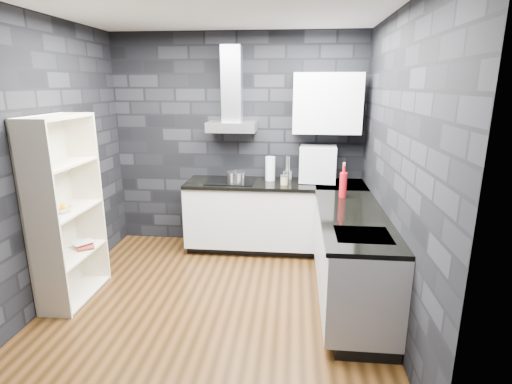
% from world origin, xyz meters
% --- Properties ---
extents(ground, '(3.20, 3.20, 0.00)m').
position_xyz_m(ground, '(0.00, 0.00, 0.00)').
color(ground, '#492C12').
extents(ceiling, '(3.20, 3.20, 0.00)m').
position_xyz_m(ceiling, '(0.00, 0.00, 2.70)').
color(ceiling, white).
extents(wall_back, '(3.20, 0.05, 2.70)m').
position_xyz_m(wall_back, '(0.00, 1.62, 1.35)').
color(wall_back, black).
rests_on(wall_back, ground).
extents(wall_front, '(3.20, 0.05, 2.70)m').
position_xyz_m(wall_front, '(0.00, -1.62, 1.35)').
color(wall_front, black).
rests_on(wall_front, ground).
extents(wall_left, '(0.05, 3.20, 2.70)m').
position_xyz_m(wall_left, '(-1.62, 0.00, 1.35)').
color(wall_left, black).
rests_on(wall_left, ground).
extents(wall_right, '(0.05, 3.20, 2.70)m').
position_xyz_m(wall_right, '(1.62, 0.00, 1.35)').
color(wall_right, black).
rests_on(wall_right, ground).
extents(toekick_back, '(2.18, 0.50, 0.10)m').
position_xyz_m(toekick_back, '(0.50, 1.34, 0.05)').
color(toekick_back, black).
rests_on(toekick_back, ground).
extents(toekick_right, '(0.50, 1.78, 0.10)m').
position_xyz_m(toekick_right, '(1.34, 0.10, 0.05)').
color(toekick_right, black).
rests_on(toekick_right, ground).
extents(counter_back_cab, '(2.20, 0.60, 0.76)m').
position_xyz_m(counter_back_cab, '(0.50, 1.30, 0.48)').
color(counter_back_cab, silver).
rests_on(counter_back_cab, ground).
extents(counter_right_cab, '(0.60, 1.80, 0.76)m').
position_xyz_m(counter_right_cab, '(1.30, 0.10, 0.48)').
color(counter_right_cab, silver).
rests_on(counter_right_cab, ground).
extents(counter_back_top, '(2.20, 0.62, 0.04)m').
position_xyz_m(counter_back_top, '(0.50, 1.29, 0.88)').
color(counter_back_top, black).
rests_on(counter_back_top, counter_back_cab).
extents(counter_right_top, '(0.62, 1.80, 0.04)m').
position_xyz_m(counter_right_top, '(1.29, 0.10, 0.88)').
color(counter_right_top, black).
rests_on(counter_right_top, counter_right_cab).
extents(counter_corner_top, '(0.62, 0.62, 0.04)m').
position_xyz_m(counter_corner_top, '(1.30, 1.30, 0.88)').
color(counter_corner_top, black).
rests_on(counter_corner_top, counter_right_cab).
extents(hood_body, '(0.60, 0.34, 0.12)m').
position_xyz_m(hood_body, '(-0.05, 1.43, 1.56)').
color(hood_body, silver).
rests_on(hood_body, wall_back).
extents(hood_chimney, '(0.24, 0.20, 0.90)m').
position_xyz_m(hood_chimney, '(-0.05, 1.50, 2.07)').
color(hood_chimney, silver).
rests_on(hood_chimney, hood_body).
extents(upper_cabinet, '(0.80, 0.35, 0.70)m').
position_xyz_m(upper_cabinet, '(1.10, 1.43, 1.85)').
color(upper_cabinet, silver).
rests_on(upper_cabinet, wall_back).
extents(cooktop, '(0.58, 0.50, 0.01)m').
position_xyz_m(cooktop, '(-0.05, 1.30, 0.91)').
color(cooktop, black).
rests_on(cooktop, counter_back_top).
extents(sink_rim, '(0.44, 0.40, 0.01)m').
position_xyz_m(sink_rim, '(1.30, -0.40, 0.89)').
color(sink_rim, silver).
rests_on(sink_rim, counter_right_top).
extents(pot, '(0.25, 0.25, 0.12)m').
position_xyz_m(pot, '(0.03, 1.17, 0.97)').
color(pot, silver).
rests_on(pot, cooktop).
extents(glass_vase, '(0.15, 0.15, 0.30)m').
position_xyz_m(glass_vase, '(0.43, 1.40, 1.05)').
color(glass_vase, white).
rests_on(glass_vase, counter_back_top).
extents(storage_jar, '(0.09, 0.09, 0.10)m').
position_xyz_m(storage_jar, '(0.62, 1.19, 0.95)').
color(storage_jar, tan).
rests_on(storage_jar, counter_back_top).
extents(utensil_crock, '(0.13, 0.13, 0.14)m').
position_xyz_m(utensil_crock, '(0.65, 1.35, 0.97)').
color(utensil_crock, silver).
rests_on(utensil_crock, counter_back_top).
extents(appliance_garage, '(0.45, 0.36, 0.43)m').
position_xyz_m(appliance_garage, '(1.02, 1.37, 1.12)').
color(appliance_garage, silver).
rests_on(appliance_garage, counter_back_top).
extents(red_bottle, '(0.08, 0.08, 0.27)m').
position_xyz_m(red_bottle, '(1.26, 0.70, 1.03)').
color(red_bottle, '#B60F17').
rests_on(red_bottle, counter_right_top).
extents(bookshelf, '(0.35, 0.80, 1.80)m').
position_xyz_m(bookshelf, '(-1.42, -0.05, 0.90)').
color(bookshelf, beige).
rests_on(bookshelf, ground).
extents(fruit_bowl, '(0.25, 0.25, 0.05)m').
position_xyz_m(fruit_bowl, '(-1.42, -0.12, 0.94)').
color(fruit_bowl, silver).
rests_on(fruit_bowl, bookshelf).
extents(book_red, '(0.15, 0.11, 0.22)m').
position_xyz_m(book_red, '(-1.44, 0.07, 0.57)').
color(book_red, maroon).
rests_on(book_red, bookshelf).
extents(book_second, '(0.13, 0.10, 0.20)m').
position_xyz_m(book_second, '(-1.46, 0.18, 0.59)').
color(book_second, '#B2B2B2').
rests_on(book_second, bookshelf).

